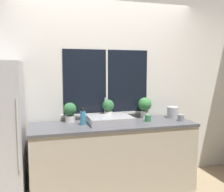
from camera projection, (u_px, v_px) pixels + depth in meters
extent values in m
cube|color=silver|center=(106.00, 85.00, 3.48)|extent=(8.00, 0.06, 2.70)
cube|color=black|center=(107.00, 81.00, 3.44)|extent=(1.19, 0.01, 0.87)
cube|color=silver|center=(107.00, 82.00, 3.44)|extent=(0.02, 0.01, 0.87)
cube|color=silver|center=(107.00, 114.00, 3.49)|extent=(1.25, 0.04, 0.03)
cube|color=silver|center=(200.00, 81.00, 4.81)|extent=(0.06, 7.00, 2.70)
cube|color=#B2A893|center=(114.00, 158.00, 3.21)|extent=(2.05, 0.64, 0.85)
cube|color=#4C4C51|center=(114.00, 125.00, 3.16)|extent=(2.07, 0.66, 0.03)
cylinder|color=silver|center=(18.00, 135.00, 2.52)|extent=(0.02, 0.02, 0.75)
cube|color=#ADADB2|center=(110.00, 120.00, 3.15)|extent=(0.54, 0.41, 0.09)
cylinder|color=#B7B7BC|center=(105.00, 119.00, 3.38)|extent=(0.04, 0.04, 0.03)
cylinder|color=#B7B7BC|center=(105.00, 108.00, 3.36)|extent=(0.02, 0.02, 0.27)
cylinder|color=silver|center=(70.00, 119.00, 3.25)|extent=(0.12, 0.12, 0.08)
sphere|color=#2D6638|center=(70.00, 109.00, 3.24)|extent=(0.17, 0.17, 0.17)
cylinder|color=silver|center=(108.00, 115.00, 3.39)|extent=(0.12, 0.12, 0.12)
sphere|color=#2D6638|center=(108.00, 105.00, 3.38)|extent=(0.16, 0.16, 0.16)
cylinder|color=silver|center=(145.00, 114.00, 3.54)|extent=(0.11, 0.11, 0.10)
sphere|color=#387A3D|center=(145.00, 104.00, 3.52)|extent=(0.19, 0.19, 0.19)
cylinder|color=teal|center=(83.00, 118.00, 3.07)|extent=(0.07, 0.07, 0.16)
cylinder|color=black|center=(83.00, 110.00, 3.06)|extent=(0.03, 0.03, 0.05)
cylinder|color=gray|center=(181.00, 118.00, 3.32)|extent=(0.09, 0.09, 0.08)
cylinder|color=#38844C|center=(148.00, 118.00, 3.28)|extent=(0.08, 0.08, 0.09)
cylinder|color=#B2B2B7|center=(173.00, 112.00, 3.52)|extent=(0.16, 0.16, 0.15)
cone|color=#B2B2B7|center=(173.00, 106.00, 3.51)|extent=(0.14, 0.14, 0.02)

